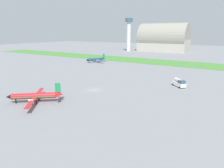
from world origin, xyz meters
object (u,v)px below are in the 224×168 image
object	(u,v)px
airplane_foreground_turboprop	(35,96)
control_tower	(129,32)
fuel_truck_near_gate	(179,83)
airplane_taxiing_turboprop	(96,59)

from	to	relation	value
airplane_foreground_turboprop	control_tower	distance (m)	175.79
airplane_foreground_turboprop	fuel_truck_near_gate	world-z (taller)	airplane_foreground_turboprop
airplane_foreground_turboprop	fuel_truck_near_gate	size ratio (longest dim) A/B	2.55
fuel_truck_near_gate	control_tower	bearing A→B (deg)	168.06
airplane_foreground_turboprop	control_tower	world-z (taller)	control_tower
airplane_foreground_turboprop	control_tower	bearing A→B (deg)	-111.28
control_tower	airplane_taxiing_turboprop	bearing A→B (deg)	-77.74
fuel_truck_near_gate	airplane_taxiing_turboprop	bearing A→B (deg)	-165.40
airplane_taxiing_turboprop	airplane_foreground_turboprop	size ratio (longest dim) A/B	1.11
airplane_foreground_turboprop	fuel_truck_near_gate	bearing A→B (deg)	-166.98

